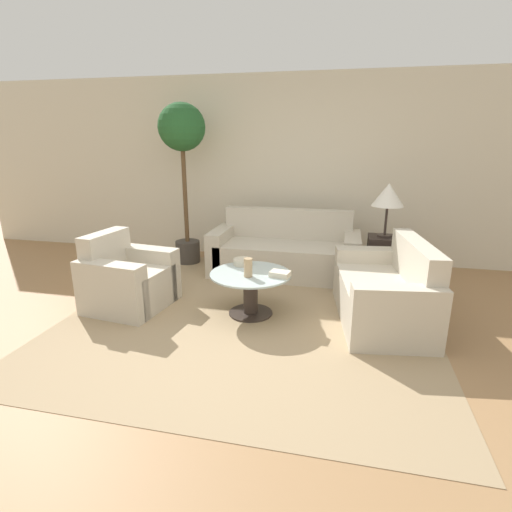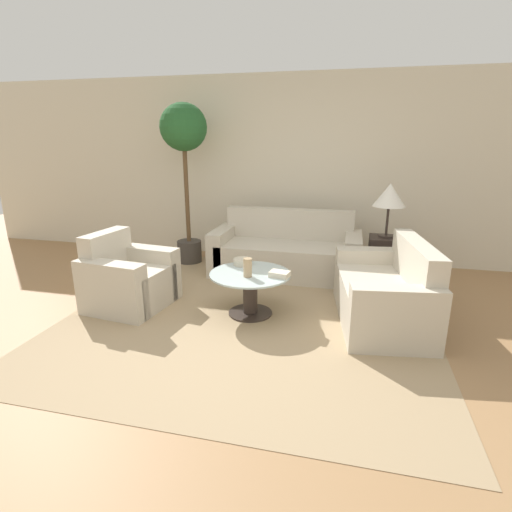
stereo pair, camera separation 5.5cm
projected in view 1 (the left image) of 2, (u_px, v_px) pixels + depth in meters
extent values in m
plane|color=#9E754C|center=(221.00, 350.00, 3.41)|extent=(14.00, 14.00, 0.00)
cube|color=beige|center=(280.00, 170.00, 5.76)|extent=(10.00, 0.06, 2.60)
cube|color=tan|center=(251.00, 313.00, 4.12)|extent=(3.58, 3.59, 0.01)
cube|color=beige|center=(284.00, 259.00, 5.24)|extent=(1.71, 0.81, 0.43)
cube|color=beige|center=(288.00, 239.00, 5.48)|extent=(1.71, 0.18, 0.83)
cube|color=beige|center=(222.00, 250.00, 5.40)|extent=(0.20, 0.81, 0.58)
cube|color=beige|center=(351.00, 258.00, 5.03)|extent=(0.20, 0.81, 0.58)
cube|color=beige|center=(131.00, 287.00, 4.25)|extent=(0.82, 0.70, 0.43)
cube|color=beige|center=(108.00, 268.00, 4.29)|extent=(0.25, 0.63, 0.79)
cube|color=beige|center=(111.00, 291.00, 3.95)|extent=(0.77, 0.29, 0.58)
cube|color=beige|center=(147.00, 272.00, 4.50)|extent=(0.77, 0.29, 0.58)
cube|color=beige|center=(381.00, 300.00, 3.92)|extent=(0.93, 1.27, 0.43)
cube|color=beige|center=(414.00, 283.00, 3.84)|extent=(0.34, 1.19, 0.81)
cube|color=beige|center=(370.00, 273.00, 4.46)|extent=(0.79, 0.31, 0.58)
cube|color=beige|center=(397.00, 319.00, 3.34)|extent=(0.79, 0.31, 0.58)
cylinder|color=#332823|center=(251.00, 313.00, 4.11)|extent=(0.45, 0.45, 0.02)
cylinder|color=#332823|center=(251.00, 295.00, 4.06)|extent=(0.15, 0.15, 0.43)
cylinder|color=#B2C6C6|center=(251.00, 274.00, 3.99)|extent=(0.82, 0.82, 0.02)
cube|color=#332823|center=(382.00, 260.00, 4.92)|extent=(0.37, 0.37, 0.59)
cylinder|color=#332823|center=(384.00, 236.00, 4.83)|extent=(0.18, 0.18, 0.02)
cylinder|color=#332823|center=(386.00, 220.00, 4.78)|extent=(0.03, 0.03, 0.35)
cone|color=white|center=(388.00, 195.00, 4.69)|extent=(0.38, 0.38, 0.27)
cylinder|color=#3D3833|center=(188.00, 252.00, 5.79)|extent=(0.35, 0.35, 0.31)
cylinder|color=brown|center=(185.00, 193.00, 5.54)|extent=(0.06, 0.06, 1.39)
sphere|color=#235628|center=(182.00, 127.00, 5.29)|extent=(0.63, 0.63, 0.63)
cylinder|color=tan|center=(248.00, 268.00, 3.86)|extent=(0.08, 0.08, 0.19)
cylinder|color=beige|center=(243.00, 262.00, 4.24)|extent=(0.20, 0.20, 0.07)
cube|color=beige|center=(280.00, 274.00, 3.88)|extent=(0.21, 0.17, 0.05)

